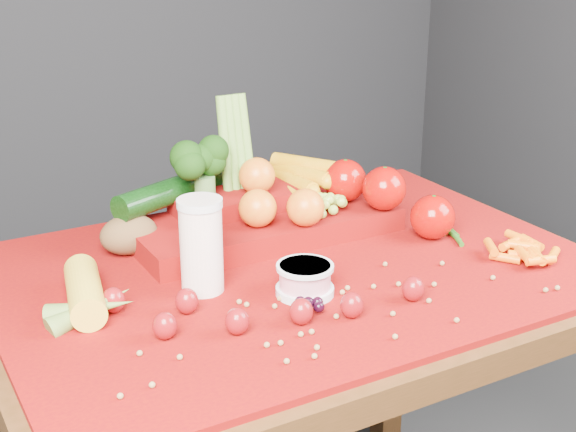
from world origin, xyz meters
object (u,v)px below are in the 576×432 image
table (293,317)px  yogurt_bowl (305,279)px  milk_glass (201,242)px  produce_mound (278,204)px

table → yogurt_bowl: bearing=-110.6°
milk_glass → yogurt_bowl: bearing=-34.6°
milk_glass → produce_mound: 0.29m
table → milk_glass: 0.27m
milk_glass → yogurt_bowl: 0.18m
table → milk_glass: size_ratio=6.78×
yogurt_bowl → milk_glass: bearing=145.4°
table → produce_mound: produce_mound is taller
milk_glass → table: bearing=4.7°
table → yogurt_bowl: yogurt_bowl is taller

